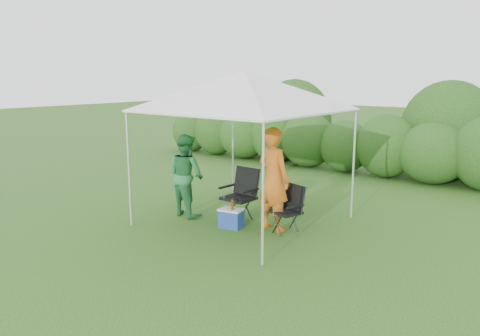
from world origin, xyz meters
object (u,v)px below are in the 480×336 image
Objects in this scene: chair_right at (289,206)px; chair_left at (242,191)px; cooler at (231,218)px; canopy at (244,91)px; woman at (186,175)px; man at (273,179)px.

chair_right is 1.10m from chair_left.
cooler is (0.14, -0.50, -0.39)m from chair_left.
canopy reaches higher than chair_left.
woman is (-1.16, -0.38, -1.65)m from canopy.
canopy is at bearing 84.63° from cooler.
man reaches higher than chair_left.
cooler is at bearing -83.48° from canopy.
canopy is 1.89m from chair_left.
canopy is 2.05m from woman.
chair_right is at bearing 14.51° from cooler.
man is at bearing 18.70° from cooler.
canopy is at bearing -23.12° from chair_left.
chair_right is at bearing -161.76° from woman.
chair_right is at bearing 0.87° from canopy.
man is 1.89m from woman.
woman reaches higher than chair_right.
cooler is at bearing -137.79° from chair_right.
cooler is at bearing -175.78° from woman.
chair_left is at bearing -165.62° from chair_right.
canopy is 2.22m from chair_right.
chair_right is 0.55m from man.
woman is at bearing -153.86° from chair_right.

